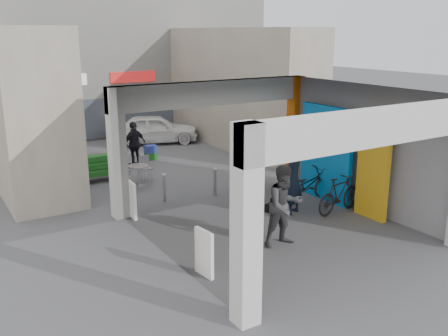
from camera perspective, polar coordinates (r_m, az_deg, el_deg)
ground at (r=13.52m, az=3.42°, el=-5.72°), size 90.00×90.00×0.00m
arcade_canopy at (r=12.56m, az=7.76°, el=3.49°), size 6.40×6.45×6.40m
far_building at (r=25.36m, az=-15.46°, el=12.87°), size 18.00×4.08×8.00m
plaza_bldg_left at (r=18.14m, az=-22.79°, el=6.71°), size 2.00×9.00×5.00m
plaza_bldg_right at (r=21.47m, az=1.79°, el=9.05°), size 2.00×9.00×5.00m
bollard_left at (r=14.72m, az=-6.84°, el=-2.31°), size 0.09×0.09×0.83m
bollard_center at (r=15.23m, az=-1.04°, el=-1.61°), size 0.09×0.09×0.83m
bollard_right at (r=16.29m, az=2.87°, el=-0.51°), size 0.09×0.09×0.81m
advert_board_near at (r=10.29m, az=-2.26°, el=-9.64°), size 0.16×0.56×1.00m
advert_board_far at (r=13.59m, az=-10.46°, el=-3.56°), size 0.13×0.55×1.00m
cafe_set at (r=16.53m, az=-10.43°, el=-0.91°), size 1.39×1.12×0.84m
produce_stand at (r=17.21m, az=-14.39°, el=-0.38°), size 1.26×0.68×0.83m
crate_stack at (r=19.72m, az=-8.36°, el=1.78°), size 0.47×0.38×0.56m
border_collie at (r=13.82m, az=5.63°, el=-4.21°), size 0.23×0.44×0.61m
man_with_dog at (r=13.67m, az=7.89°, el=-1.31°), size 0.83×0.71×1.94m
man_back_turned at (r=11.63m, az=6.93°, el=-4.30°), size 0.98×0.79×1.93m
man_elderly at (r=15.82m, az=2.85°, el=0.76°), size 1.01×0.85×1.75m
man_crates at (r=18.71m, az=-10.20°, el=2.72°), size 1.06×0.69×1.68m
bicycle_front at (r=14.85m, az=9.49°, el=-1.97°), size 1.89×0.77×0.97m
bicycle_rear at (r=14.09m, az=13.02°, el=-2.99°), size 1.76×0.71×1.03m
white_van at (r=22.57m, az=-7.89°, el=4.46°), size 4.09×2.71×1.29m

